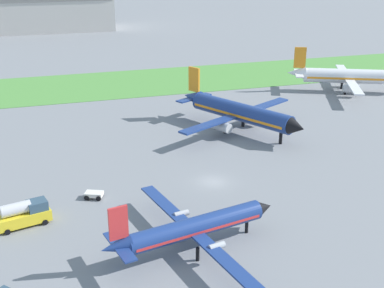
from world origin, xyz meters
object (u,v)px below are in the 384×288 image
at_px(airplane_foreground_turboprop, 193,227).
at_px(airplane_parked_jet_far, 349,76).
at_px(airplane_midfield_jet, 239,112).
at_px(fuel_truck_midfield, 24,214).
at_px(baggage_cart_by_runway, 94,194).

distance_m(airplane_foreground_turboprop, airplane_parked_jet_far, 77.91).
height_order(airplane_parked_jet_far, airplane_midfield_jet, airplane_parked_jet_far).
xyz_separation_m(airplane_parked_jet_far, airplane_midfield_jet, (-35.54, -18.36, -0.04)).
height_order(airplane_foreground_turboprop, airplane_parked_jet_far, airplane_parked_jet_far).
height_order(airplane_foreground_turboprop, fuel_truck_midfield, airplane_foreground_turboprop).
xyz_separation_m(fuel_truck_midfield, baggage_cart_by_runway, (9.13, 4.91, -1.01)).
height_order(airplane_foreground_turboprop, airplane_midfield_jet, airplane_midfield_jet).
bearing_deg(baggage_cart_by_runway, fuel_truck_midfield, -128.21).
bearing_deg(baggage_cart_by_runway, airplane_midfield_jet, 57.79).
relative_size(fuel_truck_midfield, baggage_cart_by_runway, 2.39).
bearing_deg(baggage_cart_by_runway, airplane_parked_jet_far, 54.11).
relative_size(airplane_midfield_jet, fuel_truck_midfield, 3.88).
bearing_deg(airplane_midfield_jet, airplane_foreground_turboprop, -57.34).
distance_m(airplane_parked_jet_far, baggage_cart_by_runway, 75.47).
bearing_deg(fuel_truck_midfield, airplane_foreground_turboprop, -45.28).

